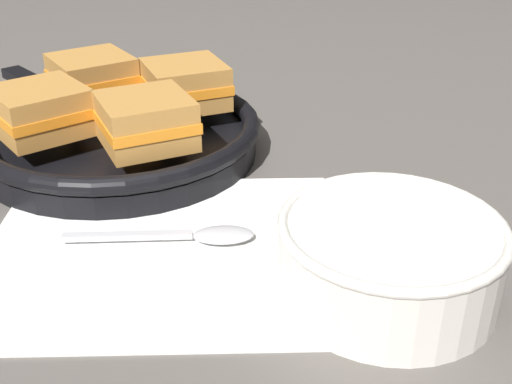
{
  "coord_description": "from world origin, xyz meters",
  "views": [
    {
      "loc": [
        -0.12,
        -0.44,
        0.28
      ],
      "look_at": [
        -0.02,
        0.02,
        0.03
      ],
      "focal_mm": 45.0,
      "sensor_mm": 36.0,
      "label": 1
    }
  ],
  "objects_px": {
    "skillet": "(120,136)",
    "sandwich_near_right": "(92,77)",
    "sandwich_far_right": "(146,121)",
    "soup_bowl": "(390,253)",
    "spoon": "(197,234)",
    "sandwich_far_left": "(40,111)",
    "sandwich_near_left": "(185,84)"
  },
  "relations": [
    {
      "from": "skillet",
      "to": "sandwich_near_right",
      "type": "distance_m",
      "value": 0.09
    },
    {
      "from": "sandwich_near_right",
      "to": "sandwich_far_right",
      "type": "height_order",
      "value": "same"
    },
    {
      "from": "sandwich_near_right",
      "to": "soup_bowl",
      "type": "bearing_deg",
      "value": -60.63
    },
    {
      "from": "spoon",
      "to": "sandwich_near_right",
      "type": "distance_m",
      "value": 0.28
    },
    {
      "from": "spoon",
      "to": "sandwich_far_left",
      "type": "height_order",
      "value": "sandwich_far_left"
    },
    {
      "from": "spoon",
      "to": "sandwich_far_right",
      "type": "height_order",
      "value": "sandwich_far_right"
    },
    {
      "from": "soup_bowl",
      "to": "skillet",
      "type": "height_order",
      "value": "soup_bowl"
    },
    {
      "from": "sandwich_near_right",
      "to": "sandwich_far_left",
      "type": "xyz_separation_m",
      "value": [
        -0.05,
        -0.1,
        0.0
      ]
    },
    {
      "from": "sandwich_far_left",
      "to": "sandwich_near_right",
      "type": "bearing_deg",
      "value": 63.4
    },
    {
      "from": "spoon",
      "to": "sandwich_near_right",
      "type": "xyz_separation_m",
      "value": [
        -0.08,
        0.26,
        0.06
      ]
    },
    {
      "from": "soup_bowl",
      "to": "skillet",
      "type": "xyz_separation_m",
      "value": [
        -0.18,
        0.29,
        -0.01
      ]
    },
    {
      "from": "spoon",
      "to": "sandwich_far_right",
      "type": "distance_m",
      "value": 0.13
    },
    {
      "from": "spoon",
      "to": "sandwich_far_right",
      "type": "xyz_separation_m",
      "value": [
        -0.03,
        0.12,
        0.06
      ]
    },
    {
      "from": "sandwich_far_left",
      "to": "skillet",
      "type": "bearing_deg",
      "value": 19.98
    },
    {
      "from": "soup_bowl",
      "to": "sandwich_far_left",
      "type": "height_order",
      "value": "sandwich_far_left"
    },
    {
      "from": "sandwich_near_right",
      "to": "spoon",
      "type": "bearing_deg",
      "value": -73.5
    },
    {
      "from": "skillet",
      "to": "sandwich_near_left",
      "type": "xyz_separation_m",
      "value": [
        0.07,
        0.02,
        0.04
      ]
    },
    {
      "from": "sandwich_far_right",
      "to": "sandwich_near_right",
      "type": "bearing_deg",
      "value": 108.4
    },
    {
      "from": "soup_bowl",
      "to": "sandwich_far_right",
      "type": "bearing_deg",
      "value": 125.76
    },
    {
      "from": "sandwich_near_left",
      "to": "skillet",
      "type": "bearing_deg",
      "value": -163.16
    },
    {
      "from": "soup_bowl",
      "to": "sandwich_far_right",
      "type": "distance_m",
      "value": 0.26
    },
    {
      "from": "sandwich_near_left",
      "to": "sandwich_far_left",
      "type": "xyz_separation_m",
      "value": [
        -0.15,
        -0.05,
        0.0
      ]
    },
    {
      "from": "sandwich_near_right",
      "to": "sandwich_far_right",
      "type": "distance_m",
      "value": 0.15
    },
    {
      "from": "sandwich_near_left",
      "to": "sandwich_far_left",
      "type": "relative_size",
      "value": 0.87
    },
    {
      "from": "spoon",
      "to": "sandwich_far_right",
      "type": "relative_size",
      "value": 1.6
    },
    {
      "from": "sandwich_near_right",
      "to": "sandwich_far_left",
      "type": "height_order",
      "value": "same"
    },
    {
      "from": "soup_bowl",
      "to": "sandwich_near_left",
      "type": "relative_size",
      "value": 1.68
    },
    {
      "from": "soup_bowl",
      "to": "sandwich_near_right",
      "type": "xyz_separation_m",
      "value": [
        -0.2,
        0.36,
        0.03
      ]
    },
    {
      "from": "soup_bowl",
      "to": "sandwich_far_left",
      "type": "distance_m",
      "value": 0.36
    },
    {
      "from": "sandwich_near_right",
      "to": "sandwich_far_right",
      "type": "relative_size",
      "value": 1.08
    },
    {
      "from": "soup_bowl",
      "to": "skillet",
      "type": "relative_size",
      "value": 0.42
    },
    {
      "from": "soup_bowl",
      "to": "spoon",
      "type": "relative_size",
      "value": 1.03
    }
  ]
}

